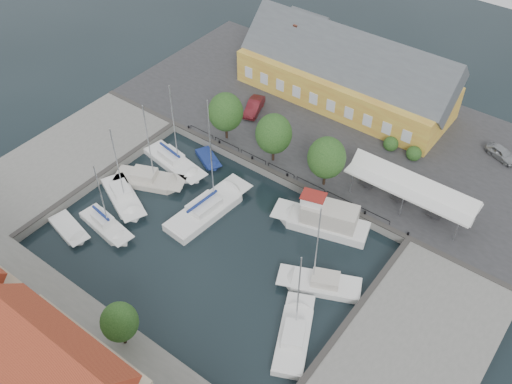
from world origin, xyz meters
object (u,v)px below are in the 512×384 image
launch_sw (69,230)px  launch_nw (208,160)px  car_red (254,107)px  east_boat_c (294,337)px  west_boat_b (148,181)px  warehouse (343,73)px  west_boat_a (174,163)px  tent_canopy (412,187)px  west_boat_d (106,226)px  east_boat_b (321,285)px  center_sailboat (207,210)px  car_silver (502,153)px  trawler (324,221)px  west_boat_c (123,198)px

launch_sw → launch_nw: 18.10m
car_red → east_boat_c: (22.79, -24.33, -1.51)m
car_red → west_boat_b: 17.54m
warehouse → west_boat_a: west_boat_a is taller
tent_canopy → warehouse: bearing=140.1°
east_boat_c → west_boat_a: (-24.73, 11.10, 0.01)m
west_boat_a → west_boat_d: 11.98m
warehouse → east_boat_b: size_ratio=2.57×
center_sailboat → west_boat_a: size_ratio=1.21×
car_silver → east_boat_c: 34.92m
trawler → west_boat_d: west_boat_d is taller
warehouse → car_red: 12.47m
center_sailboat → warehouse: bearing=88.6°
trawler → west_boat_a: 19.75m
center_sailboat → launch_sw: 14.70m
car_red → west_boat_a: size_ratio=0.39×
car_silver → east_boat_c: east_boat_c is taller
east_boat_c → west_boat_a: size_ratio=0.89×
east_boat_c → west_boat_c: west_boat_c is taller
car_silver → trawler: bearing=174.5°
center_sailboat → east_boat_c: center_sailboat is taller
car_silver → west_boat_d: west_boat_d is taller
car_silver → launch_sw: car_silver is taller
center_sailboat → west_boat_c: center_sailboat is taller
car_silver → east_boat_b: 28.94m
tent_canopy → launch_sw: tent_canopy is taller
east_boat_b → east_boat_c: size_ratio=1.03×
tent_canopy → east_boat_b: 14.59m
warehouse → center_sailboat: size_ratio=1.95×
warehouse → west_boat_d: bearing=-102.4°
west_boat_b → car_red: bearing=82.8°
tent_canopy → car_silver: tent_canopy is taller
east_boat_b → launch_sw: 27.04m
west_boat_c → west_boat_d: 4.47m
east_boat_c → west_boat_d: size_ratio=1.10×
warehouse → launch_sw: (-10.59, -37.66, -4.34)m
warehouse → west_boat_c: warehouse is taller
tent_canopy → east_boat_b: east_boat_b is taller
east_boat_b → trawler: bearing=120.5°
car_red → west_boat_c: (-2.39, -21.02, -1.51)m
tent_canopy → car_red: 24.05m
tent_canopy → west_boat_c: west_boat_c is taller
west_boat_a → west_boat_c: size_ratio=1.10×
west_boat_c → car_silver: bearing=44.8°
car_red → east_boat_b: east_boat_b is taller
warehouse → car_silver: warehouse is taller
car_silver → east_boat_c: bearing=-167.8°
east_boat_b → launch_nw: (-20.89, 7.82, -0.17)m
trawler → east_boat_c: (5.09, -13.12, -0.76)m
car_red → west_boat_a: bearing=-117.4°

